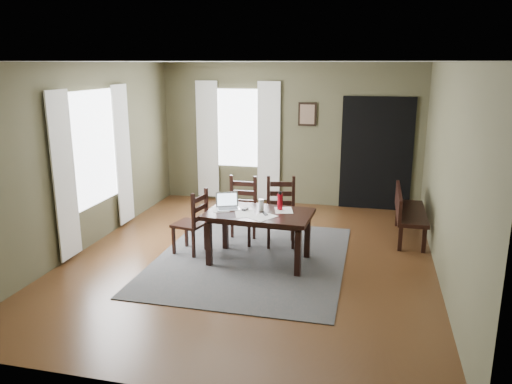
% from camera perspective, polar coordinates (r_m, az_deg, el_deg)
% --- Properties ---
extents(ground, '(5.00, 6.00, 0.01)m').
position_cam_1_polar(ground, '(7.11, -0.57, -7.67)').
color(ground, '#492C16').
extents(room_shell, '(5.02, 6.02, 2.71)m').
position_cam_1_polar(room_shell, '(6.64, -0.61, 6.92)').
color(room_shell, '#4D4A32').
rests_on(room_shell, ground).
extents(rug, '(2.60, 3.20, 0.01)m').
position_cam_1_polar(rug, '(7.11, -0.57, -7.59)').
color(rug, '#383838').
rests_on(rug, ground).
extents(dining_table, '(1.45, 0.92, 0.71)m').
position_cam_1_polar(dining_table, '(6.80, 0.37, -3.03)').
color(dining_table, black).
rests_on(dining_table, rug).
extents(chair_end, '(0.49, 0.49, 0.94)m').
position_cam_1_polar(chair_end, '(7.22, -7.29, -3.49)').
color(chair_end, black).
rests_on(chair_end, rug).
extents(chair_back_left, '(0.45, 0.45, 1.00)m').
position_cam_1_polar(chair_back_left, '(7.62, -1.70, -2.17)').
color(chair_back_left, black).
rests_on(chair_back_left, rug).
extents(chair_back_right, '(0.52, 0.53, 1.02)m').
position_cam_1_polar(chair_back_right, '(7.53, 2.86, -2.33)').
color(chair_back_right, black).
rests_on(chair_back_right, rug).
extents(bench, '(0.44, 1.38, 0.78)m').
position_cam_1_polar(bench, '(8.13, 16.81, -1.94)').
color(bench, black).
rests_on(bench, ground).
extents(laptop, '(0.39, 0.35, 0.21)m').
position_cam_1_polar(laptop, '(6.95, -3.27, -1.43)').
color(laptop, '#B7B7BC').
rests_on(laptop, dining_table).
extents(computer_mouse, '(0.08, 0.11, 0.03)m').
position_cam_1_polar(computer_mouse, '(6.85, -1.26, -1.98)').
color(computer_mouse, '#3F3F42').
rests_on(computer_mouse, dining_table).
extents(tv_remote, '(0.11, 0.16, 0.02)m').
position_cam_1_polar(tv_remote, '(6.69, 1.01, -2.46)').
color(tv_remote, black).
rests_on(tv_remote, dining_table).
extents(drinking_glass, '(0.09, 0.09, 0.16)m').
position_cam_1_polar(drinking_glass, '(6.83, 0.60, -1.49)').
color(drinking_glass, silver).
rests_on(drinking_glass, dining_table).
extents(water_bottle, '(0.10, 0.10, 0.26)m').
position_cam_1_polar(water_bottle, '(6.86, 2.76, -1.09)').
color(water_bottle, '#B10D1B').
rests_on(water_bottle, dining_table).
extents(paper_a, '(0.32, 0.36, 0.00)m').
position_cam_1_polar(paper_a, '(6.92, -4.08, -1.98)').
color(paper_a, white).
rests_on(paper_a, dining_table).
extents(paper_b, '(0.39, 0.42, 0.00)m').
position_cam_1_polar(paper_b, '(6.57, 0.78, -2.85)').
color(paper_b, white).
rests_on(paper_b, dining_table).
extents(paper_d, '(0.31, 0.36, 0.00)m').
position_cam_1_polar(paper_d, '(6.87, 3.17, -2.09)').
color(paper_d, white).
rests_on(paper_d, dining_table).
extents(paper_e, '(0.35, 0.39, 0.00)m').
position_cam_1_polar(paper_e, '(6.69, -1.27, -2.52)').
color(paper_e, white).
rests_on(paper_e, dining_table).
extents(window_left, '(0.01, 1.30, 1.70)m').
position_cam_1_polar(window_left, '(7.84, -18.09, 4.77)').
color(window_left, white).
rests_on(window_left, ground).
extents(window_back, '(1.00, 0.01, 1.50)m').
position_cam_1_polar(window_back, '(9.79, -2.08, 7.31)').
color(window_back, white).
rests_on(window_back, ground).
extents(curtain_left_near, '(0.03, 0.48, 2.30)m').
position_cam_1_polar(curtain_left_near, '(7.20, -21.08, 1.65)').
color(curtain_left_near, silver).
rests_on(curtain_left_near, ground).
extents(curtain_left_far, '(0.03, 0.48, 2.30)m').
position_cam_1_polar(curtain_left_far, '(8.57, -14.96, 4.08)').
color(curtain_left_far, silver).
rests_on(curtain_left_far, ground).
extents(curtain_back_left, '(0.44, 0.03, 2.30)m').
position_cam_1_polar(curtain_back_left, '(9.98, -5.56, 5.94)').
color(curtain_back_left, silver).
rests_on(curtain_back_left, ground).
extents(curtain_back_right, '(0.44, 0.03, 2.30)m').
position_cam_1_polar(curtain_back_right, '(9.65, 1.46, 5.71)').
color(curtain_back_right, silver).
rests_on(curtain_back_right, ground).
extents(framed_picture, '(0.34, 0.03, 0.44)m').
position_cam_1_polar(framed_picture, '(9.48, 5.88, 8.83)').
color(framed_picture, black).
rests_on(framed_picture, ground).
extents(doorway_back, '(1.30, 0.03, 2.10)m').
position_cam_1_polar(doorway_back, '(9.50, 13.59, 4.25)').
color(doorway_back, black).
rests_on(doorway_back, ground).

